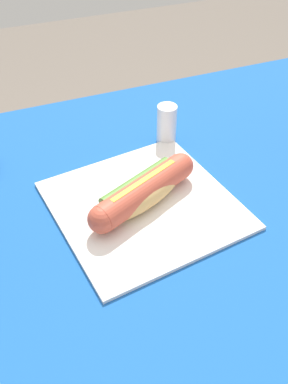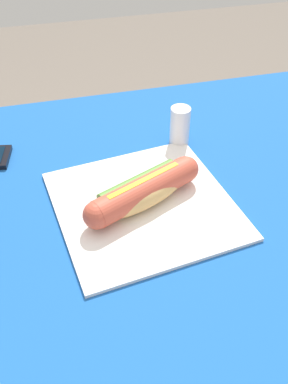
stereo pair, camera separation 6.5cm
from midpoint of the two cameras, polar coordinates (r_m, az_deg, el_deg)
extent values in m
cylinder|color=brown|center=(1.29, 19.08, -3.68)|extent=(0.07, 0.07, 0.73)
cube|color=brown|center=(0.70, 8.06, -2.90)|extent=(0.96, 0.70, 0.03)
cube|color=#19519E|center=(0.69, 8.19, -1.88)|extent=(1.02, 0.76, 0.00)
cube|color=silver|center=(0.67, 2.78, -1.85)|extent=(0.30, 0.29, 0.01)
ellipsoid|color=tan|center=(0.66, 2.85, -0.28)|extent=(0.17, 0.11, 0.04)
cylinder|color=#BC4C38|center=(0.65, 2.87, 0.06)|extent=(0.17, 0.11, 0.04)
sphere|color=#BC4C38|center=(0.70, 8.19, 2.90)|extent=(0.04, 0.04, 0.04)
sphere|color=#BC4C38|center=(0.61, -3.20, -3.18)|extent=(0.04, 0.04, 0.04)
cube|color=yellow|center=(0.64, 2.92, 1.35)|extent=(0.12, 0.06, 0.00)
cylinder|color=#4C7A2D|center=(0.66, 2.03, 1.24)|extent=(0.13, 0.07, 0.02)
cylinder|color=silver|center=(0.79, 7.14, 8.54)|extent=(0.04, 0.04, 0.07)
camera|label=1|loc=(0.03, -87.13, 2.52)|focal=40.42mm
camera|label=2|loc=(0.03, 92.87, -2.52)|focal=40.42mm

